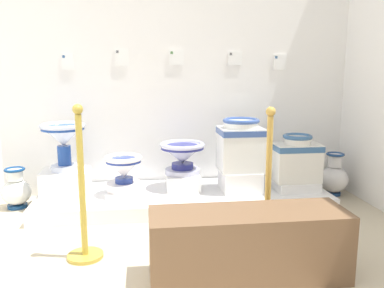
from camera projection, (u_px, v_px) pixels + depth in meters
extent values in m
cube|color=white|center=(178.00, 32.00, 3.67)|extent=(3.50, 0.06, 3.06)
cube|color=white|center=(184.00, 198.00, 3.50)|extent=(2.51, 0.80, 0.13)
cube|color=white|center=(66.00, 182.00, 3.41)|extent=(0.40, 0.29, 0.21)
cylinder|color=silver|center=(65.00, 168.00, 3.39)|extent=(0.23, 0.23, 0.05)
cylinder|color=navy|center=(64.00, 155.00, 3.37)|extent=(0.11, 0.11, 0.17)
cone|color=silver|center=(63.00, 136.00, 3.34)|extent=(0.36, 0.36, 0.17)
cylinder|color=navy|center=(63.00, 128.00, 3.33)|extent=(0.36, 0.36, 0.03)
torus|color=silver|center=(63.00, 126.00, 3.32)|extent=(0.37, 0.37, 0.04)
cylinder|color=navy|center=(63.00, 126.00, 3.32)|extent=(0.25, 0.25, 0.01)
cube|color=white|center=(125.00, 192.00, 3.39)|extent=(0.30, 0.31, 0.04)
cylinder|color=white|center=(124.00, 186.00, 3.38)|extent=(0.30, 0.30, 0.07)
cylinder|color=navy|center=(124.00, 180.00, 3.37)|extent=(0.15, 0.15, 0.04)
cone|color=white|center=(124.00, 168.00, 3.35)|extent=(0.30, 0.30, 0.17)
cylinder|color=navy|center=(123.00, 160.00, 3.33)|extent=(0.30, 0.30, 0.03)
torus|color=white|center=(123.00, 158.00, 3.33)|extent=(0.32, 0.32, 0.04)
cylinder|color=navy|center=(123.00, 159.00, 3.33)|extent=(0.21, 0.21, 0.01)
cube|color=white|center=(183.00, 181.00, 3.57)|extent=(0.30, 0.33, 0.14)
cylinder|color=silver|center=(182.00, 171.00, 3.55)|extent=(0.31, 0.31, 0.05)
cylinder|color=navy|center=(182.00, 166.00, 3.54)|extent=(0.20, 0.20, 0.05)
cone|color=silver|center=(182.00, 154.00, 3.52)|extent=(0.39, 0.39, 0.17)
cylinder|color=navy|center=(182.00, 147.00, 3.51)|extent=(0.38, 0.38, 0.03)
torus|color=silver|center=(182.00, 145.00, 3.51)|extent=(0.40, 0.40, 0.04)
cylinder|color=navy|center=(182.00, 145.00, 3.51)|extent=(0.27, 0.27, 0.01)
cube|color=white|center=(240.00, 180.00, 3.51)|extent=(0.33, 0.35, 0.18)
cube|color=white|center=(240.00, 149.00, 3.46)|extent=(0.37, 0.34, 0.38)
cube|color=#355297|center=(241.00, 132.00, 3.43)|extent=(0.38, 0.34, 0.05)
cylinder|color=white|center=(241.00, 124.00, 3.42)|extent=(0.30, 0.30, 0.06)
torus|color=#355297|center=(241.00, 121.00, 3.41)|extent=(0.32, 0.32, 0.04)
cube|color=white|center=(295.00, 185.00, 3.53)|extent=(0.37, 0.30, 0.08)
cube|color=white|center=(296.00, 163.00, 3.50)|extent=(0.40, 0.25, 0.34)
cube|color=#366194|center=(297.00, 148.00, 3.47)|extent=(0.41, 0.25, 0.05)
cylinder|color=white|center=(297.00, 140.00, 3.46)|extent=(0.23, 0.23, 0.06)
torus|color=#366194|center=(298.00, 137.00, 3.45)|extent=(0.26, 0.26, 0.04)
cube|color=white|center=(68.00, 62.00, 3.56)|extent=(0.11, 0.01, 0.15)
cube|color=#386BAD|center=(64.00, 57.00, 3.55)|extent=(0.02, 0.01, 0.02)
cube|color=white|center=(122.00, 57.00, 3.61)|extent=(0.12, 0.01, 0.16)
cube|color=slate|center=(117.00, 52.00, 3.60)|extent=(0.02, 0.01, 0.02)
cube|color=white|center=(176.00, 57.00, 3.67)|extent=(0.14, 0.01, 0.14)
cube|color=#5B9E4C|center=(172.00, 53.00, 3.66)|extent=(0.02, 0.01, 0.02)
cube|color=white|center=(235.00, 58.00, 3.74)|extent=(0.14, 0.01, 0.13)
cube|color=slate|center=(231.00, 54.00, 3.73)|extent=(0.02, 0.01, 0.02)
cube|color=white|center=(280.00, 62.00, 3.81)|extent=(0.13, 0.01, 0.15)
cube|color=#386BAD|center=(276.00, 57.00, 3.79)|extent=(0.02, 0.01, 0.02)
cylinder|color=navy|center=(18.00, 206.00, 3.44)|extent=(0.17, 0.17, 0.03)
ellipsoid|color=white|center=(16.00, 192.00, 3.41)|extent=(0.25, 0.25, 0.22)
cylinder|color=white|center=(15.00, 175.00, 3.39)|extent=(0.13, 0.13, 0.10)
torus|color=navy|center=(14.00, 169.00, 3.38)|extent=(0.17, 0.17, 0.02)
cylinder|color=navy|center=(333.00, 193.00, 3.79)|extent=(0.14, 0.14, 0.03)
ellipsoid|color=white|center=(334.00, 179.00, 3.76)|extent=(0.27, 0.27, 0.25)
cylinder|color=white|center=(335.00, 161.00, 3.73)|extent=(0.12, 0.12, 0.12)
torus|color=navy|center=(335.00, 154.00, 3.72)|extent=(0.17, 0.17, 0.02)
cylinder|color=gold|center=(85.00, 256.00, 2.51)|extent=(0.23, 0.23, 0.02)
cylinder|color=gold|center=(82.00, 186.00, 2.43)|extent=(0.04, 0.04, 0.89)
sphere|color=gold|center=(78.00, 109.00, 2.34)|extent=(0.06, 0.06, 0.06)
cylinder|color=gold|center=(266.00, 244.00, 2.69)|extent=(0.22, 0.22, 0.02)
cylinder|color=gold|center=(268.00, 181.00, 2.61)|extent=(0.04, 0.04, 0.86)
sphere|color=gold|center=(271.00, 112.00, 2.52)|extent=(0.06, 0.06, 0.06)
cube|color=brown|center=(248.00, 245.00, 2.24)|extent=(1.12, 0.36, 0.40)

